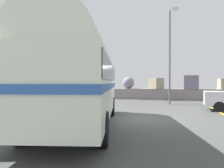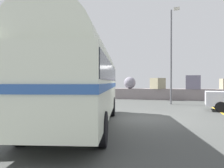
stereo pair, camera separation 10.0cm
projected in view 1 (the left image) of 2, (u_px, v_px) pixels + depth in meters
name	position (u px, v px, depth m)	size (l,w,h in m)	color
ground	(144.00, 118.00, 10.16)	(32.00, 26.00, 0.02)	#464845
breakwater	(157.00, 93.00, 21.52)	(31.36, 2.15, 2.42)	gray
vintage_coach	(81.00, 75.00, 8.26)	(4.24, 8.90, 3.70)	black
lamp_post	(170.00, 52.00, 16.50)	(0.69, 0.66, 7.47)	#5B5B60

